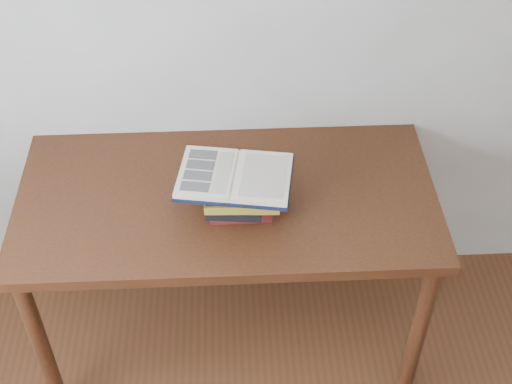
{
  "coord_description": "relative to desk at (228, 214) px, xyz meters",
  "views": [
    {
      "loc": [
        -0.08,
        -0.44,
        2.55
      ],
      "look_at": [
        -0.0,
        1.22,
        0.97
      ],
      "focal_mm": 50.0,
      "sensor_mm": 36.0,
      "label": 1
    }
  ],
  "objects": [
    {
      "name": "open_book",
      "position": [
        0.03,
        -0.08,
        0.26
      ],
      "size": [
        0.41,
        0.32,
        0.03
      ],
      "rotation": [
        0.0,
        0.0,
        -0.16
      ],
      "color": "black",
      "rests_on": "book_stack"
    },
    {
      "name": "book_stack",
      "position": [
        0.04,
        -0.08,
        0.17
      ],
      "size": [
        0.26,
        0.19,
        0.15
      ],
      "color": "maroon",
      "rests_on": "desk"
    },
    {
      "name": "desk",
      "position": [
        0.0,
        0.0,
        0.0
      ],
      "size": [
        1.49,
        0.75,
        0.8
      ],
      "color": "#432310",
      "rests_on": "ground"
    }
  ]
}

